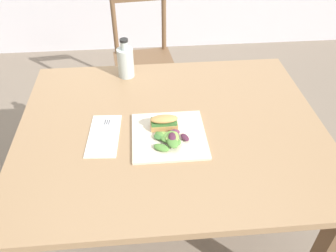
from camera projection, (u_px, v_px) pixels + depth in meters
The scene contains 9 objects.
ground_plane at pixel (179, 227), 1.87m from camera, with size 9.31×9.31×0.00m, color #7A6B5B.
dining_table at pixel (171, 147), 1.45m from camera, with size 1.22×1.00×0.74m.
chair_wooden_far at pixel (144, 60), 2.38m from camera, with size 0.44×0.44×0.87m.
plate_lunch at pixel (169, 136), 1.32m from camera, with size 0.28×0.28×0.01m, color beige.
sandwich_half_front at pixel (164, 122), 1.33m from camera, with size 0.11×0.06×0.06m.
salad_mixed_greens at pixel (169, 139), 1.28m from camera, with size 0.15×0.12×0.03m.
napkin_folded at pixel (104, 135), 1.33m from camera, with size 0.12×0.25×0.00m, color silver.
fork_on_napkin at pixel (105, 132), 1.34m from camera, with size 0.04×0.19×0.00m.
bottle_cold_brew at pixel (126, 63), 1.63m from camera, with size 0.08×0.08×0.19m.
Camera 1 is at (-0.16, -1.08, 1.62)m, focal length 36.79 mm.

